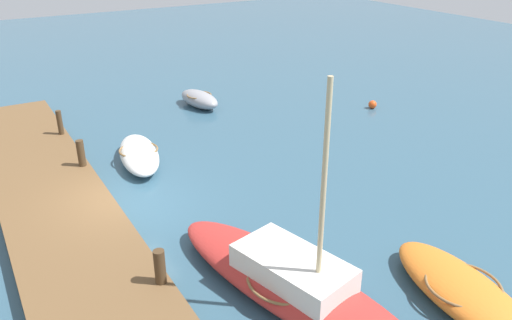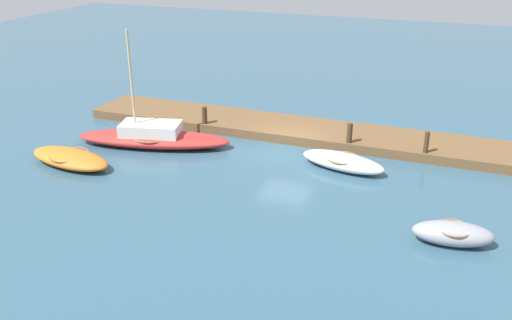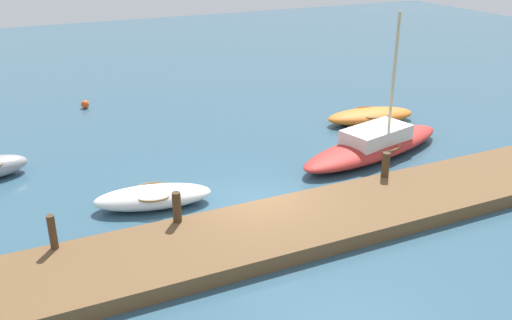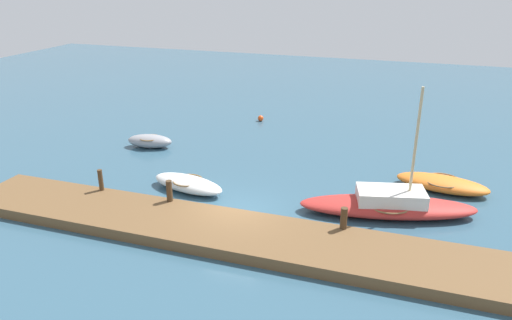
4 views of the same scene
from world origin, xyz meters
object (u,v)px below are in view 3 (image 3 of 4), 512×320
motorboat_orange (370,116)px  mooring_post_mid_east (386,165)px  sailboat_red (374,144)px  marker_buoy (85,104)px  mooring_post_west (52,232)px  rowboat_white (153,197)px  mooring_post_mid_west (177,207)px

motorboat_orange → mooring_post_mid_east: bearing=-113.7°
sailboat_red → marker_buoy: (-9.75, 11.68, -0.27)m
mooring_post_west → rowboat_white: bearing=32.4°
motorboat_orange → marker_buoy: size_ratio=11.11×
mooring_post_mid_east → marker_buoy: size_ratio=2.21×
marker_buoy → mooring_post_mid_west: bearing=-88.3°
mooring_post_west → mooring_post_mid_east: (11.35, 0.00, -0.06)m
sailboat_red → mooring_post_mid_west: sailboat_red is taller
sailboat_red → mooring_post_mid_east: sailboat_red is taller
mooring_post_mid_west → mooring_post_mid_east: size_ratio=1.08×
sailboat_red → mooring_post_mid_west: (-9.32, -2.74, 0.48)m
sailboat_red → mooring_post_mid_east: (-1.56, -2.74, 0.45)m
motorboat_orange → mooring_post_mid_east: size_ratio=5.04×
mooring_post_west → mooring_post_mid_west: mooring_post_west is taller
motorboat_orange → sailboat_red: size_ratio=0.57×
sailboat_red → mooring_post_mid_east: size_ratio=8.81×
sailboat_red → marker_buoy: size_ratio=19.42×
mooring_post_mid_west → marker_buoy: mooring_post_mid_west is taller
rowboat_white → mooring_post_mid_east: mooring_post_mid_east is taller
motorboat_orange → mooring_post_mid_east: mooring_post_mid_east is taller
motorboat_orange → mooring_post_west: 16.47m
rowboat_white → sailboat_red: 9.52m
motorboat_orange → marker_buoy: (-12.08, 8.21, -0.14)m
sailboat_red → mooring_post_west: 13.21m
rowboat_white → sailboat_red: sailboat_red is taller
marker_buoy → rowboat_white: bearing=-88.8°
rowboat_white → mooring_post_mid_west: 2.25m
motorboat_orange → sailboat_red: 4.18m
sailboat_red → mooring_post_west: bearing=178.4°
motorboat_orange → mooring_post_mid_east: 7.35m
sailboat_red → mooring_post_mid_west: 9.73m
mooring_post_mid_east → mooring_post_mid_west: bearing=180.0°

